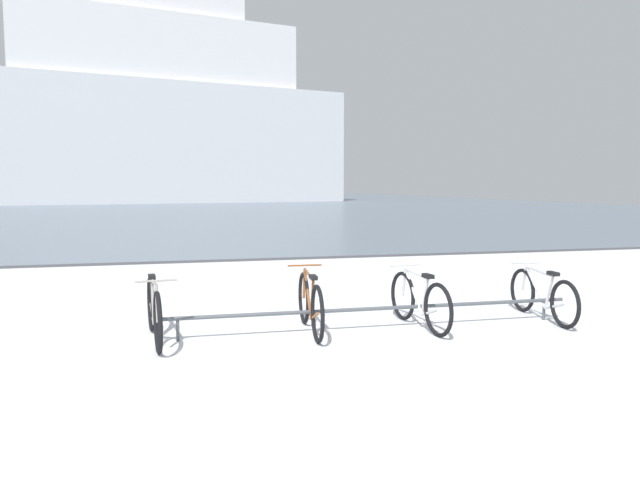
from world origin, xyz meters
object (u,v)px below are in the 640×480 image
at_px(bicycle_0, 154,311).
at_px(bicycle_3, 542,295).
at_px(bicycle_2, 419,301).
at_px(ferry_ship, 167,113).
at_px(bicycle_1, 310,304).

height_order(bicycle_0, bicycle_3, bicycle_0).
relative_size(bicycle_2, bicycle_3, 0.97).
bearing_deg(ferry_ship, bicycle_2, -86.03).
bearing_deg(bicycle_1, bicycle_0, 179.48).
height_order(bicycle_1, ferry_ship, ferry_ship).
height_order(bicycle_0, bicycle_1, bicycle_0).
xyz_separation_m(bicycle_0, bicycle_1, (1.92, -0.02, -0.00)).
distance_m(bicycle_0, ferry_ship, 60.13).
height_order(bicycle_1, bicycle_3, bicycle_1).
distance_m(bicycle_2, bicycle_3, 1.87).
bearing_deg(ferry_ship, bicycle_1, -87.43).
height_order(bicycle_2, ferry_ship, ferry_ship).
bearing_deg(bicycle_1, bicycle_3, -1.14).
height_order(bicycle_3, ferry_ship, ferry_ship).
relative_size(bicycle_2, ferry_ship, 0.04).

